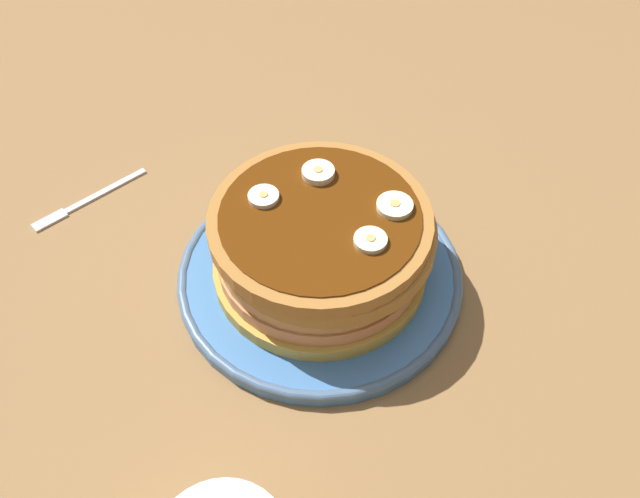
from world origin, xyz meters
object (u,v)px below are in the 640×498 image
object	(u,v)px
banana_slice_1	(395,206)
banana_slice_2	(264,197)
banana_slice_3	(318,173)
plate	(320,273)
banana_slice_0	(370,241)
pancake_stack	(321,243)
fork	(84,201)

from	to	relation	value
banana_slice_1	banana_slice_2	distance (cm)	11.21
banana_slice_1	banana_slice_3	distance (cm)	7.63
plate	banana_slice_0	xyz separation A→B (cm)	(3.87, 3.34, 8.19)
pancake_stack	banana_slice_1	distance (cm)	7.43
plate	fork	bearing A→B (deg)	-124.09
banana_slice_2	fork	world-z (taller)	banana_slice_2
pancake_stack	banana_slice_2	distance (cm)	6.57
plate	fork	world-z (taller)	plate
banana_slice_1	fork	world-z (taller)	banana_slice_1
banana_slice_3	fork	bearing A→B (deg)	-114.06
pancake_stack	banana_slice_0	distance (cm)	6.44
pancake_stack	banana_slice_1	world-z (taller)	banana_slice_1
banana_slice_1	banana_slice_2	world-z (taller)	same
banana_slice_1	banana_slice_2	bearing A→B (deg)	-107.58
banana_slice_0	banana_slice_1	world-z (taller)	same
plate	pancake_stack	distance (cm)	4.24
banana_slice_0	banana_slice_1	distance (cm)	4.47
plate	banana_slice_0	size ratio (longest dim) A/B	9.62
banana_slice_0	banana_slice_1	size ratio (longest dim) A/B	0.88
plate	banana_slice_1	size ratio (longest dim) A/B	8.48
banana_slice_1	fork	size ratio (longest dim) A/B	0.27
banana_slice_0	plate	bearing A→B (deg)	-139.22
banana_slice_3	fork	size ratio (longest dim) A/B	0.25
banana_slice_2	banana_slice_0	bearing A→B (deg)	48.94
banana_slice_0	banana_slice_3	world-z (taller)	banana_slice_3
pancake_stack	banana_slice_3	size ratio (longest dim) A/B	6.91
banana_slice_1	pancake_stack	bearing A→B (deg)	-95.50
banana_slice_2	banana_slice_1	bearing A→B (deg)	72.42
banana_slice_1	banana_slice_2	size ratio (longest dim) A/B	1.16
pancake_stack	fork	xyz separation A→B (cm)	(-14.94, -22.23, -4.85)
banana_slice_0	banana_slice_1	xyz separation A→B (cm)	(-3.31, 3.00, 0.02)
banana_slice_0	banana_slice_3	bearing A→B (deg)	-163.74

